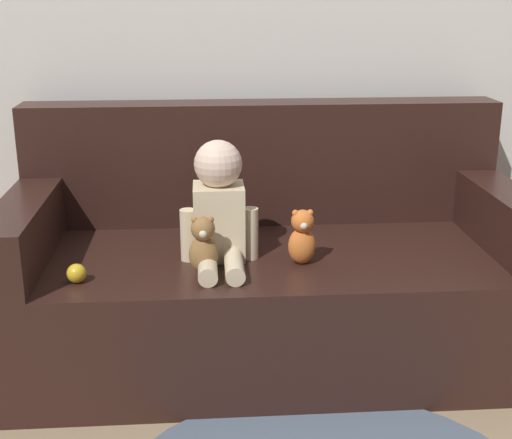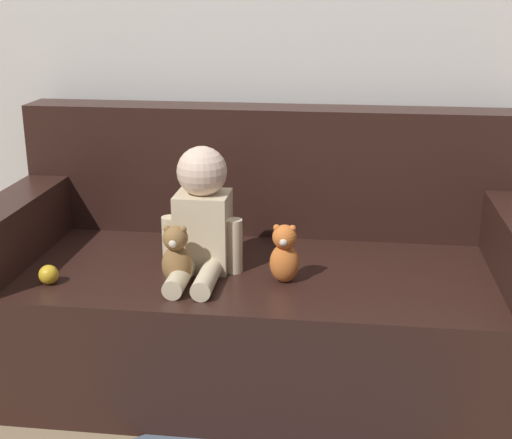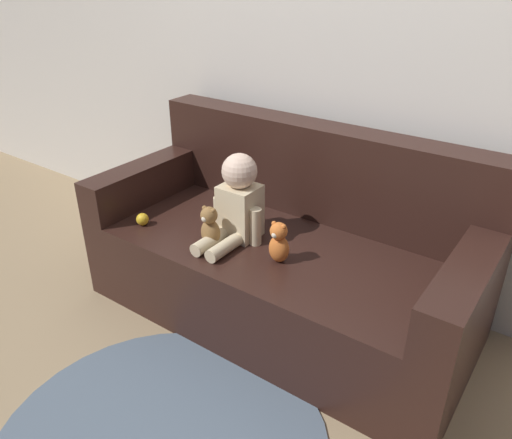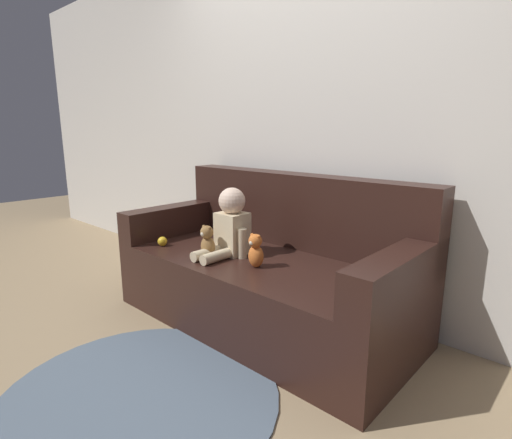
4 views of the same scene
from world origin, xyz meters
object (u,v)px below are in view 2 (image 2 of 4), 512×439
(teddy_bear_brown, at_px, (176,256))
(toy_ball, at_px, (49,275))
(person_baby, at_px, (202,219))
(plush_toy_side, at_px, (284,254))
(couch, at_px, (262,286))

(teddy_bear_brown, relative_size, toy_ball, 3.17)
(person_baby, bearing_deg, plush_toy_side, -13.76)
(couch, bearing_deg, person_baby, -139.74)
(teddy_bear_brown, height_order, toy_ball, teddy_bear_brown)
(person_baby, xyz_separation_m, plush_toy_side, (0.28, -0.07, -0.08))
(couch, distance_m, person_baby, 0.38)
(teddy_bear_brown, distance_m, toy_ball, 0.42)
(teddy_bear_brown, bearing_deg, couch, 50.38)
(plush_toy_side, relative_size, toy_ball, 3.10)
(couch, bearing_deg, teddy_bear_brown, -129.62)
(couch, relative_size, toy_ball, 29.65)
(plush_toy_side, bearing_deg, toy_ball, -171.47)
(teddy_bear_brown, distance_m, plush_toy_side, 0.34)
(teddy_bear_brown, xyz_separation_m, toy_ball, (-0.41, -0.05, -0.07))
(person_baby, bearing_deg, toy_ball, -158.79)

